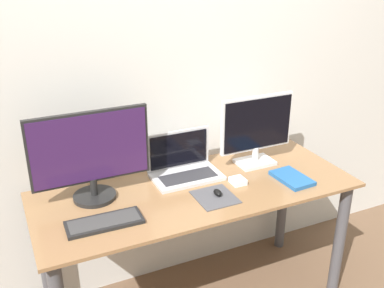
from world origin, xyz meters
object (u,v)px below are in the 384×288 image
(monitor_right, at_px, (257,129))
(book, at_px, (292,178))
(monitor_left, at_px, (91,154))
(keyboard, at_px, (104,222))
(mouse, at_px, (218,193))
(laptop, at_px, (183,165))
(power_brick, at_px, (238,181))

(monitor_right, xyz_separation_m, book, (0.07, -0.26, -0.20))
(monitor_left, distance_m, keyboard, 0.34)
(mouse, bearing_deg, laptop, 102.60)
(monitor_right, bearing_deg, monitor_left, -180.00)
(laptop, height_order, keyboard, laptop)
(mouse, bearing_deg, monitor_left, 156.83)
(power_brick, bearing_deg, mouse, -155.60)
(monitor_left, distance_m, power_brick, 0.78)
(book, bearing_deg, laptop, 149.24)
(power_brick, bearing_deg, monitor_right, 38.83)
(monitor_right, xyz_separation_m, power_brick, (-0.21, -0.17, -0.20))
(power_brick, bearing_deg, laptop, 136.18)
(book, xyz_separation_m, power_brick, (-0.29, 0.09, 0.00))
(monitor_right, bearing_deg, book, -74.12)
(monitor_left, height_order, keyboard, monitor_left)
(mouse, xyz_separation_m, book, (0.45, -0.02, -0.01))
(monitor_left, distance_m, monitor_right, 0.94)
(monitor_left, xyz_separation_m, mouse, (0.57, -0.24, -0.22))
(monitor_right, xyz_separation_m, keyboard, (-0.96, -0.25, -0.21))
(monitor_left, xyz_separation_m, keyboard, (-0.02, -0.25, -0.23))
(book, bearing_deg, keyboard, 179.57)
(monitor_left, bearing_deg, power_brick, -13.19)
(monitor_right, distance_m, book, 0.34)
(monitor_left, relative_size, mouse, 9.86)
(monitor_right, distance_m, laptop, 0.47)
(monitor_left, height_order, mouse, monitor_left)
(keyboard, bearing_deg, book, -0.43)
(keyboard, distance_m, power_brick, 0.75)
(monitor_left, xyz_separation_m, monitor_right, (0.94, 0.00, -0.02))
(monitor_right, height_order, laptop, monitor_right)
(monitor_right, distance_m, keyboard, 1.01)
(book, distance_m, power_brick, 0.30)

